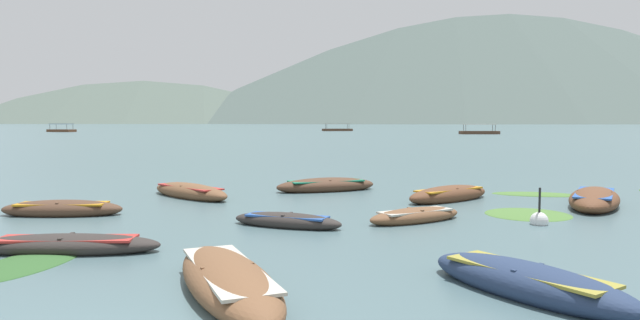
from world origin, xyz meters
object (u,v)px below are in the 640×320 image
object	(u,v)px
rowboat_4	(527,282)
ferry_1	(62,130)
rowboat_8	(594,199)
ferry_0	(479,132)
rowboat_12	(326,186)
rowboat_7	(415,216)
rowboat_3	(228,281)
rowboat_5	(190,192)
rowboat_1	(287,221)
ferry_2	(337,130)
rowboat_2	(67,245)
mooring_buoy	(539,221)
rowboat_11	(62,209)
rowboat_0	(449,195)

from	to	relation	value
rowboat_4	ferry_1	distance (m)	170.93
rowboat_8	ferry_0	world-z (taller)	ferry_0
rowboat_12	rowboat_7	bearing A→B (deg)	-71.50
rowboat_3	rowboat_8	bearing A→B (deg)	41.12
rowboat_5	ferry_0	bearing A→B (deg)	68.58
rowboat_8	ferry_1	xyz separation A→B (m)	(-82.13, 143.55, 0.22)
rowboat_1	ferry_2	bearing A→B (deg)	87.23
rowboat_5	rowboat_2	bearing A→B (deg)	-94.39
rowboat_1	mooring_buoy	xyz separation A→B (m)	(6.81, 0.20, -0.04)
rowboat_8	ferry_2	xyz separation A→B (m)	(-2.01, 160.44, 0.21)
rowboat_7	mooring_buoy	xyz separation A→B (m)	(3.26, -0.53, -0.04)
rowboat_7	ferry_2	distance (m)	163.23
rowboat_2	rowboat_8	xyz separation A→B (m)	(14.50, 6.36, 0.08)
rowboat_2	rowboat_11	distance (m)	5.30
rowboat_7	ferry_1	distance (m)	164.71
rowboat_1	ferry_1	bearing A→B (deg)	116.15
rowboat_0	rowboat_1	bearing A→B (deg)	-138.21
rowboat_3	rowboat_12	bearing A→B (deg)	82.16
rowboat_3	rowboat_12	world-z (taller)	rowboat_12
rowboat_2	ferry_0	xyz separation A→B (m)	(43.90, 118.98, 0.29)
rowboat_4	rowboat_12	distance (m)	14.00
rowboat_3	mooring_buoy	world-z (taller)	mooring_buoy
ferry_0	rowboat_12	bearing A→B (deg)	-109.40
mooring_buoy	rowboat_4	bearing A→B (deg)	-113.45
rowboat_11	rowboat_7	bearing A→B (deg)	-6.42
rowboat_5	ferry_2	size ratio (longest dim) A/B	0.40
rowboat_3	rowboat_11	bearing A→B (deg)	128.52
rowboat_5	rowboat_8	distance (m)	14.04
rowboat_8	mooring_buoy	xyz separation A→B (m)	(-3.13, -3.26, -0.12)
rowboat_5	ferry_1	size ratio (longest dim) A/B	0.46
rowboat_7	rowboat_8	size ratio (longest dim) A/B	0.67
rowboat_1	rowboat_12	bearing A→B (deg)	81.22
rowboat_1	rowboat_4	size ratio (longest dim) A/B	0.85
rowboat_5	rowboat_12	xyz separation A→B (m)	(5.08, 1.87, 0.01)
rowboat_0	rowboat_4	bearing A→B (deg)	-97.06
rowboat_5	rowboat_7	xyz separation A→B (m)	(7.43, -5.15, -0.05)
rowboat_0	rowboat_12	bearing A→B (deg)	146.41
rowboat_3	rowboat_7	size ratio (longest dim) A/B	1.49
rowboat_3	rowboat_5	xyz separation A→B (m)	(-3.21, 11.69, -0.01)
rowboat_7	ferry_2	world-z (taller)	ferry_2
rowboat_8	rowboat_12	size ratio (longest dim) A/B	1.06
rowboat_5	mooring_buoy	world-z (taller)	mooring_buoy
rowboat_2	mooring_buoy	size ratio (longest dim) A/B	3.48
rowboat_0	rowboat_2	xyz separation A→B (m)	(-10.05, -7.81, -0.05)
rowboat_2	ferry_0	size ratio (longest dim) A/B	0.44
rowboat_2	rowboat_8	world-z (taller)	rowboat_8
rowboat_0	rowboat_4	world-z (taller)	rowboat_0
rowboat_1	ferry_1	distance (m)	163.77
rowboat_12	rowboat_0	bearing A→B (deg)	-33.59
rowboat_12	rowboat_1	bearing A→B (deg)	-98.78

